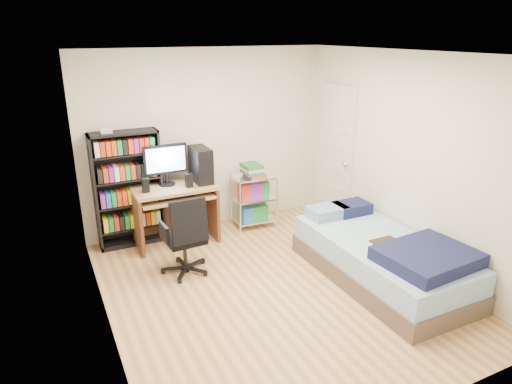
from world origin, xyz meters
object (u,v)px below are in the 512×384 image
media_shelf (128,188)px  computer_desk (180,190)px  office_chair (186,249)px  bed (383,258)px

media_shelf → computer_desk: (0.64, -0.18, -0.06)m
computer_desk → media_shelf: bearing=164.4°
media_shelf → office_chair: (0.40, -1.10, -0.47)m
office_chair → bed: bearing=-32.8°
computer_desk → office_chair: bearing=-104.6°
media_shelf → bed: bearing=-43.2°
computer_desk → office_chair: 1.03m
bed → computer_desk: bearing=130.2°
bed → media_shelf: bearing=136.8°
media_shelf → computer_desk: size_ratio=1.19×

